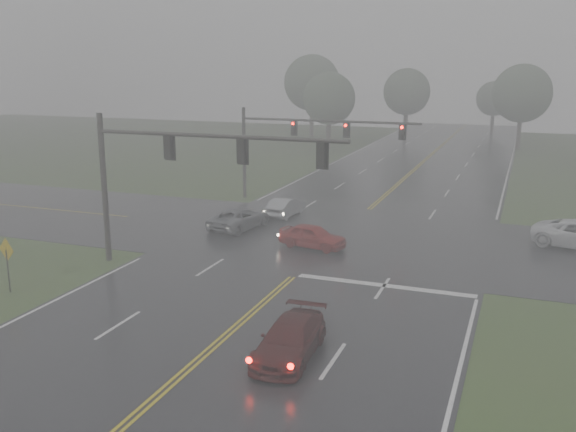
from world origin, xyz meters
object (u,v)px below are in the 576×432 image
at_px(sedan_silver, 285,216).
at_px(car_grey, 239,229).
at_px(sedan_red, 312,248).
at_px(signal_gantry_far, 296,136).
at_px(sedan_maroon, 290,357).
at_px(signal_gantry_near, 171,163).

relative_size(sedan_silver, car_grey, 0.82).
distance_m(sedan_silver, car_grey, 4.43).
bearing_deg(sedan_red, signal_gantry_far, 34.40).
bearing_deg(car_grey, sedan_maroon, 129.34).
height_order(sedan_maroon, signal_gantry_near, signal_gantry_near).
height_order(car_grey, signal_gantry_far, signal_gantry_far).
bearing_deg(sedan_silver, sedan_maroon, 115.49).
distance_m(sedan_maroon, sedan_red, 14.04).
height_order(sedan_silver, signal_gantry_far, signal_gantry_far).
distance_m(signal_gantry_near, signal_gantry_far, 17.62).
height_order(sedan_maroon, car_grey, car_grey).
distance_m(sedan_maroon, car_grey, 18.56).
relative_size(sedan_maroon, car_grey, 0.95).
bearing_deg(sedan_maroon, signal_gantry_near, 137.63).
bearing_deg(sedan_red, sedan_maroon, -154.53).
relative_size(signal_gantry_near, signal_gantry_far, 0.97).
bearing_deg(sedan_maroon, sedan_silver, 108.46).
height_order(sedan_red, signal_gantry_near, signal_gantry_near).
relative_size(car_grey, signal_gantry_far, 0.35).
xyz_separation_m(car_grey, signal_gantry_far, (0.54, 9.12, 4.94)).
distance_m(sedan_red, sedan_silver, 7.79).
xyz_separation_m(sedan_red, signal_gantry_far, (-5.18, 11.58, 4.94)).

